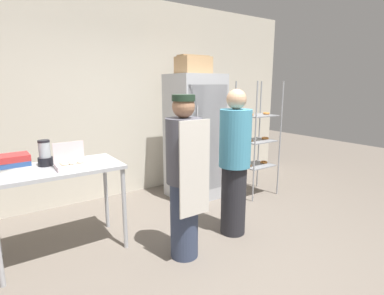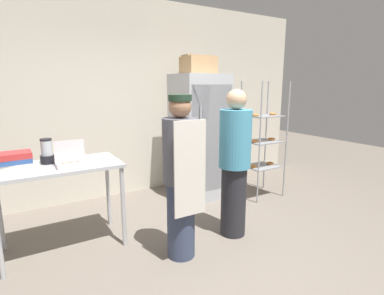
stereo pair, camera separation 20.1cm
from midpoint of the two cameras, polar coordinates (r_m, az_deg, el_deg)
ground_plane at (r=3.12m, az=5.23°, el=-20.87°), size 14.00×14.00×0.00m
back_wall at (r=4.75m, az=-13.63°, el=8.99°), size 6.40×0.12×2.95m
refrigerator at (r=4.46m, az=-0.72°, el=1.95°), size 0.72×0.68×1.84m
baking_rack at (r=4.65m, az=11.11°, el=1.36°), size 0.56×0.45×1.74m
prep_counter at (r=3.27m, az=-25.84°, el=-5.17°), size 1.19×0.65×0.90m
donut_box at (r=3.13m, az=-23.69°, el=-2.84°), size 0.29×0.20×0.24m
blender_pitcher at (r=3.32m, az=-27.80°, el=-1.19°), size 0.14×0.14×0.26m
binder_stack at (r=3.26m, az=-32.43°, el=-2.53°), size 0.28×0.24×0.16m
cardboard_storage_box at (r=4.41m, az=-1.10°, el=15.44°), size 0.45×0.35×0.26m
person_baker at (r=2.86m, az=-3.50°, el=-5.51°), size 0.34×0.36×1.60m
person_customer at (r=3.35m, az=6.40°, el=-2.88°), size 0.35×0.35×1.64m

